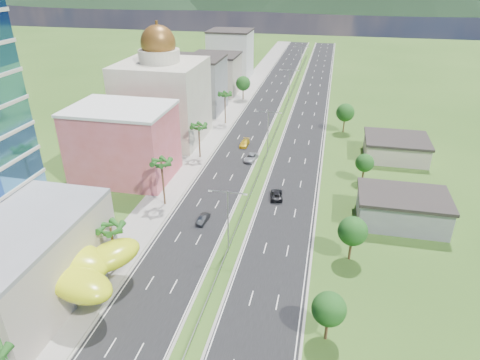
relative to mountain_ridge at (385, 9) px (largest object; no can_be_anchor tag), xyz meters
The scene contains 31 objects.
ground 453.98m from the mountain_ridge, 97.59° to the right, with size 500.00×500.00×0.00m, color #2D5119.
road_left 366.27m from the mountain_ridge, 100.62° to the right, with size 11.00×260.00×0.04m, color black.
road_right 363.81m from the mountain_ridge, 98.30° to the right, with size 11.00×260.00×0.04m, color black.
sidewalk_left 368.14m from the mountain_ridge, 102.07° to the right, with size 7.00×260.00×0.12m, color gray.
median_guardrail 382.74m from the mountain_ridge, 99.02° to the right, with size 0.10×216.06×0.76m.
streetlight_median_b 444.12m from the mountain_ridge, 97.77° to the right, with size 6.04×0.25×11.00m.
streetlight_median_c 404.53m from the mountain_ridge, 98.53° to the right, with size 6.04×0.25×11.00m.
streetlight_median_d 360.10m from the mountain_ridge, 99.59° to the right, with size 6.04×0.25×11.00m.
streetlight_median_e 315.83m from the mountain_ridge, 100.95° to the right, with size 6.04×0.25×11.00m.
lime_canopy 461.02m from the mountain_ridge, 99.99° to the right, with size 18.00×15.00×7.40m.
pink_shophouse 427.23m from the mountain_ridge, 101.89° to the right, with size 20.00×15.00×15.00m, color #CC5453.
domed_building 404.84m from the mountain_ridge, 102.56° to the right, with size 20.00×20.00×28.70m.
midrise_grey 380.17m from the mountain_ridge, 103.23° to the right, with size 16.00×15.00×16.00m, color gray.
midrise_beige 358.77m from the mountain_ridge, 104.04° to the right, with size 16.00×15.00×13.00m, color #BBAC9A.
midrise_white 336.56m from the mountain_ridge, 104.99° to the right, with size 16.00×15.00×18.00m, color silver.
shed_near 426.21m from the mountain_ridge, 94.31° to the right, with size 15.00×10.00×5.00m, color gray.
shed_far 396.14m from the mountain_ridge, 94.34° to the right, with size 14.00×12.00×4.40m, color #BBAC9A.
palm_tree_b 454.37m from the mountain_ridge, 99.57° to the right, with size 3.60×3.60×8.10m.
palm_tree_c 434.69m from the mountain_ridge, 100.00° to the right, with size 3.60×3.60×9.60m.
palm_tree_d 412.05m from the mountain_ridge, 100.56° to the right, with size 3.60×3.60×8.60m.
palm_tree_e 387.52m from the mountain_ridge, 101.24° to the right, with size 3.60×3.60×9.40m.
leafy_tree_lfar 362.98m from the mountain_ridge, 102.01° to the right, with size 4.90×4.90×8.05m.
leafy_tree_ra 457.15m from the mountain_ridge, 95.52° to the right, with size 4.20×4.20×6.90m.
leafy_tree_rb 439.95m from the mountain_ridge, 95.35° to the right, with size 4.55×4.55×7.47m.
leafy_tree_rc 411.78m from the mountain_ridge, 95.30° to the right, with size 3.85×3.85×6.33m.
leafy_tree_rd 382.35m from the mountain_ridge, 96.31° to the right, with size 4.90×4.90×8.05m.
mountain_ridge is the anchor object (origin of this frame).
car_dark_left 437.66m from the mountain_ridge, 98.74° to the right, with size 1.35×3.86×1.27m, color black.
car_silver_mid_left 409.16m from the mountain_ridge, 98.89° to the right, with size 2.38×5.17×1.44m, color #9A9DA1.
car_yellow_far_left 401.25m from the mountain_ridge, 99.55° to the right, with size 1.96×4.82×1.40m, color gold.
car_dark_far_right 424.44m from the mountain_ridge, 97.42° to the right, with size 2.30×5.00×1.39m, color black.
Camera 1 is at (13.81, -44.72, 41.37)m, focal length 32.00 mm.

